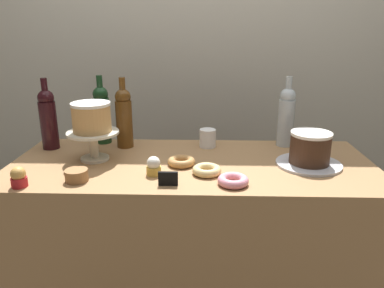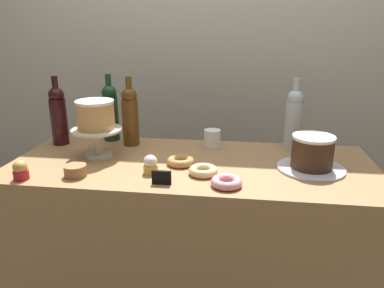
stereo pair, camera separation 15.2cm
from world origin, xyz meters
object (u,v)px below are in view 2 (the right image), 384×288
(price_sign_chalkboard, at_px, (162,178))
(donut_pink, at_px, (227,182))
(cake_stand_pedestal, at_px, (97,138))
(coffee_cup_ceramic, at_px, (212,139))
(white_layer_cake, at_px, (95,115))
(cupcake_caramel, at_px, (21,170))
(cupcake_vanilla, at_px, (151,165))
(wine_bottle_clear, at_px, (294,118))
(cookie_stack, at_px, (75,171))
(wine_bottle_dark_red, at_px, (58,115))
(donut_glazed, at_px, (203,171))
(donut_maple, at_px, (181,161))
(wine_bottle_green, at_px, (110,111))
(chocolate_round_cake, at_px, (312,152))
(wine_bottle_amber, at_px, (130,115))

(price_sign_chalkboard, bearing_deg, donut_pink, 3.66)
(cake_stand_pedestal, height_order, coffee_cup_ceramic, cake_stand_pedestal)
(white_layer_cake, relative_size, price_sign_chalkboard, 2.29)
(price_sign_chalkboard, bearing_deg, cupcake_caramel, -177.23)
(cupcake_vanilla, height_order, price_sign_chalkboard, cupcake_vanilla)
(wine_bottle_clear, height_order, cookie_stack, wine_bottle_clear)
(wine_bottle_dark_red, bearing_deg, price_sign_chalkboard, -34.81)
(donut_glazed, bearing_deg, cake_stand_pedestal, 162.93)
(cake_stand_pedestal, relative_size, wine_bottle_dark_red, 0.66)
(cupcake_vanilla, xyz_separation_m, cookie_stack, (-0.28, -0.07, -0.01))
(wine_bottle_dark_red, bearing_deg, wine_bottle_clear, 4.06)
(wine_bottle_clear, relative_size, coffee_cup_ceramic, 3.83)
(donut_pink, bearing_deg, donut_maple, 136.32)
(white_layer_cake, bearing_deg, wine_bottle_green, 95.92)
(wine_bottle_clear, relative_size, donut_pink, 2.91)
(donut_glazed, relative_size, donut_maple, 1.00)
(white_layer_cake, relative_size, cupcake_vanilla, 2.15)
(cupcake_vanilla, bearing_deg, cupcake_caramel, -165.16)
(white_layer_cake, height_order, chocolate_round_cake, white_layer_cake)
(wine_bottle_amber, bearing_deg, cookie_stack, -103.35)
(chocolate_round_cake, xyz_separation_m, donut_glazed, (-0.42, -0.11, -0.06))
(donut_glazed, height_order, donut_pink, same)
(chocolate_round_cake, bearing_deg, donut_glazed, -165.28)
(wine_bottle_dark_red, xyz_separation_m, price_sign_chalkboard, (0.58, -0.40, -0.12))
(wine_bottle_clear, bearing_deg, donut_pink, -120.72)
(cake_stand_pedestal, height_order, price_sign_chalkboard, cake_stand_pedestal)
(wine_bottle_dark_red, bearing_deg, wine_bottle_amber, 5.63)
(donut_maple, bearing_deg, wine_bottle_dark_red, 161.89)
(wine_bottle_green, bearing_deg, wine_bottle_clear, -1.31)
(wine_bottle_amber, relative_size, cupcake_vanilla, 4.38)
(wine_bottle_clear, bearing_deg, cupcake_caramel, -153.89)
(wine_bottle_green, relative_size, wine_bottle_clear, 1.00)
(wine_bottle_green, height_order, donut_glazed, wine_bottle_green)
(donut_pink, relative_size, donut_maple, 1.00)
(chocolate_round_cake, bearing_deg, donut_pink, -147.60)
(chocolate_round_cake, bearing_deg, wine_bottle_clear, 99.96)
(wine_bottle_green, relative_size, wine_bottle_dark_red, 1.00)
(chocolate_round_cake, xyz_separation_m, wine_bottle_dark_red, (-1.14, 0.18, 0.07))
(wine_bottle_amber, xyz_separation_m, donut_pink, (0.47, -0.42, -0.13))
(white_layer_cake, relative_size, coffee_cup_ceramic, 1.88)
(chocolate_round_cake, distance_m, coffee_cup_ceramic, 0.47)
(donut_glazed, xyz_separation_m, cookie_stack, (-0.48, -0.08, 0.01))
(wine_bottle_clear, distance_m, cookie_stack, 0.97)
(wine_bottle_dark_red, bearing_deg, wine_bottle_green, 23.87)
(white_layer_cake, bearing_deg, cupcake_vanilla, -30.37)
(white_layer_cake, relative_size, chocolate_round_cake, 0.98)
(chocolate_round_cake, relative_size, coffee_cup_ceramic, 1.92)
(cake_stand_pedestal, xyz_separation_m, donut_glazed, (0.48, -0.15, -0.07))
(chocolate_round_cake, xyz_separation_m, price_sign_chalkboard, (-0.56, -0.22, -0.05))
(white_layer_cake, xyz_separation_m, donut_pink, (0.57, -0.24, -0.17))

